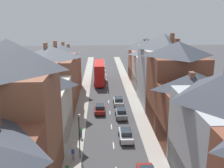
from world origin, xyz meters
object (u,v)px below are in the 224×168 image
object	(u,v)px
pedestrian_mid_right	(73,153)
street_lamp	(79,134)
car_parked_left_b	(100,109)
pedestrian_far_left	(81,132)
double_decker_bus_lead	(99,72)
car_mid_black	(126,135)
car_near_silver	(121,113)
car_near_blue	(118,101)

from	to	relation	value
pedestrian_mid_right	street_lamp	xyz separation A→B (m)	(0.80, 0.54, 2.21)
car_parked_left_b	pedestrian_far_left	distance (m)	10.01
double_decker_bus_lead	car_mid_black	world-z (taller)	double_decker_bus_lead
street_lamp	double_decker_bus_lead	bearing A→B (deg)	86.06
double_decker_bus_lead	street_lamp	distance (m)	35.55
double_decker_bus_lead	pedestrian_far_left	bearing A→B (deg)	-95.09
car_parked_left_b	pedestrian_mid_right	size ratio (longest dim) A/B	2.46
car_mid_black	double_decker_bus_lead	bearing A→B (deg)	96.65
pedestrian_mid_right	street_lamp	world-z (taller)	street_lamp
car_near_silver	car_mid_black	distance (m)	8.02
car_near_silver	pedestrian_mid_right	bearing A→B (deg)	-117.65
car_near_blue	car_parked_left_b	size ratio (longest dim) A/B	1.05
car_near_blue	car_mid_black	distance (m)	14.40
pedestrian_far_left	street_lamp	size ratio (longest dim) A/B	0.29
car_mid_black	street_lamp	world-z (taller)	street_lamp
car_parked_left_b	car_near_silver	bearing A→B (deg)	-33.67
double_decker_bus_lead	car_near_silver	bearing A→B (deg)	-81.06
car_mid_black	pedestrian_mid_right	xyz separation A→B (m)	(-6.85, -5.05, 0.23)
car_near_silver	pedestrian_mid_right	xyz separation A→B (m)	(-6.85, -13.07, 0.19)
car_parked_left_b	double_decker_bus_lead	bearing A→B (deg)	90.03
street_lamp	car_mid_black	bearing A→B (deg)	36.74
pedestrian_mid_right	street_lamp	distance (m)	2.41
car_parked_left_b	pedestrian_mid_right	distance (m)	15.80
car_near_blue	pedestrian_far_left	bearing A→B (deg)	-114.82
car_near_silver	car_mid_black	bearing A→B (deg)	-90.00
street_lamp	pedestrian_mid_right	bearing A→B (deg)	-146.06
car_parked_left_b	car_mid_black	bearing A→B (deg)	-70.93
pedestrian_mid_right	car_near_silver	bearing A→B (deg)	62.35
car_near_blue	pedestrian_far_left	size ratio (longest dim) A/B	2.60
car_near_blue	car_mid_black	size ratio (longest dim) A/B	1.01
double_decker_bus_lead	car_near_silver	xyz separation A→B (m)	(3.61, -22.94, -1.98)
double_decker_bus_lead	street_lamp	size ratio (longest dim) A/B	1.96
pedestrian_mid_right	pedestrian_far_left	size ratio (longest dim) A/B	1.00
car_near_silver	car_parked_left_b	distance (m)	4.33
car_near_blue	car_mid_black	world-z (taller)	car_mid_black
car_mid_black	pedestrian_far_left	distance (m)	6.35
double_decker_bus_lead	pedestrian_mid_right	size ratio (longest dim) A/B	6.71
car_near_blue	pedestrian_mid_right	size ratio (longest dim) A/B	2.60
pedestrian_mid_right	street_lamp	bearing A→B (deg)	33.94
car_near_blue	car_mid_black	bearing A→B (deg)	-90.00
car_parked_left_b	street_lamp	world-z (taller)	street_lamp
car_near_silver	pedestrian_mid_right	world-z (taller)	pedestrian_mid_right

